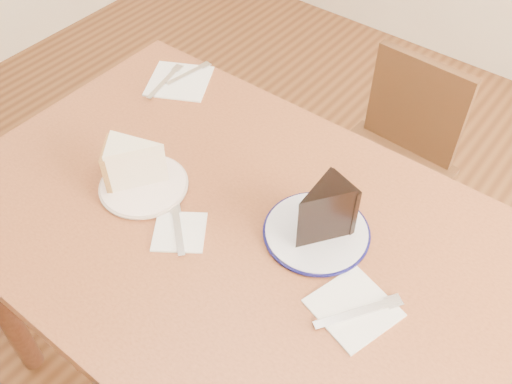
# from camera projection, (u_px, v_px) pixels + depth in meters

# --- Properties ---
(ground) EXTENTS (4.00, 4.00, 0.00)m
(ground) POSITION_uv_depth(u_px,v_px,m) (237.00, 380.00, 1.73)
(ground) COLOR #442412
(ground) RESTS_ON ground
(table) EXTENTS (1.20, 0.80, 0.75)m
(table) POSITION_uv_depth(u_px,v_px,m) (230.00, 250.00, 1.25)
(table) COLOR #592C18
(table) RESTS_ON ground
(chair_far) EXTENTS (0.38, 0.38, 0.73)m
(chair_far) POSITION_uv_depth(u_px,v_px,m) (388.00, 165.00, 1.78)
(chair_far) COLOR #351E10
(chair_far) RESTS_ON ground
(plate_cream) EXTENTS (0.19, 0.19, 0.01)m
(plate_cream) POSITION_uv_depth(u_px,v_px,m) (144.00, 186.00, 1.24)
(plate_cream) COLOR white
(plate_cream) RESTS_ON table
(plate_navy) EXTENTS (0.21, 0.21, 0.01)m
(plate_navy) POSITION_uv_depth(u_px,v_px,m) (316.00, 232.00, 1.15)
(plate_navy) COLOR silver
(plate_navy) RESTS_ON table
(carrot_cake) EXTENTS (0.14, 0.14, 0.09)m
(carrot_cake) POSITION_uv_depth(u_px,v_px,m) (139.00, 164.00, 1.21)
(carrot_cake) COLOR beige
(carrot_cake) RESTS_ON plate_cream
(chocolate_cake) EXTENTS (0.10, 0.13, 0.12)m
(chocolate_cake) POSITION_uv_depth(u_px,v_px,m) (319.00, 216.00, 1.10)
(chocolate_cake) COLOR black
(chocolate_cake) RESTS_ON plate_navy
(napkin_cream) EXTENTS (0.15, 0.15, 0.00)m
(napkin_cream) POSITION_uv_depth(u_px,v_px,m) (180.00, 232.00, 1.16)
(napkin_cream) COLOR white
(napkin_cream) RESTS_ON table
(napkin_navy) EXTENTS (0.17, 0.17, 0.00)m
(napkin_navy) POSITION_uv_depth(u_px,v_px,m) (353.00, 308.00, 1.04)
(napkin_navy) COLOR white
(napkin_navy) RESTS_ON table
(napkin_spare) EXTENTS (0.21, 0.21, 0.00)m
(napkin_spare) POSITION_uv_depth(u_px,v_px,m) (179.00, 81.00, 1.51)
(napkin_spare) COLOR white
(napkin_spare) RESTS_ON table
(fork_cream) EXTENTS (0.12, 0.10, 0.00)m
(fork_cream) POSITION_uv_depth(u_px,v_px,m) (178.00, 229.00, 1.16)
(fork_cream) COLOR white
(fork_cream) RESTS_ON napkin_cream
(knife_navy) EXTENTS (0.11, 0.15, 0.00)m
(knife_navy) POSITION_uv_depth(u_px,v_px,m) (358.00, 313.00, 1.03)
(knife_navy) COLOR silver
(knife_navy) RESTS_ON napkin_navy
(fork_spare) EXTENTS (0.04, 0.14, 0.00)m
(fork_spare) POSITION_uv_depth(u_px,v_px,m) (188.00, 74.00, 1.52)
(fork_spare) COLOR silver
(fork_spare) RESTS_ON napkin_spare
(knife_spare) EXTENTS (0.05, 0.16, 0.00)m
(knife_spare) POSITION_uv_depth(u_px,v_px,m) (165.00, 82.00, 1.50)
(knife_spare) COLOR silver
(knife_spare) RESTS_ON napkin_spare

